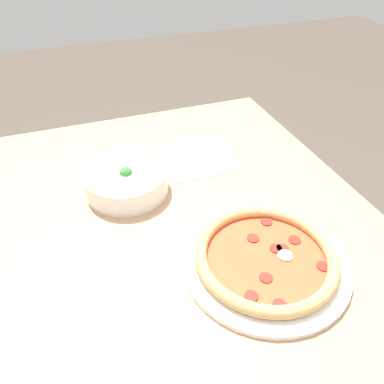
# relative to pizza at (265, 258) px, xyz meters

# --- Properties ---
(ground_plane) EXTENTS (8.00, 8.00, 0.00)m
(ground_plane) POSITION_rel_pizza_xyz_m (0.18, 0.11, -0.77)
(ground_plane) COLOR #4C4238
(dining_table) EXTENTS (1.14, 0.91, 0.75)m
(dining_table) POSITION_rel_pizza_xyz_m (0.18, 0.11, -0.13)
(dining_table) COLOR tan
(dining_table) RESTS_ON ground_plane
(pizza) EXTENTS (0.35, 0.35, 0.04)m
(pizza) POSITION_rel_pizza_xyz_m (0.00, 0.00, 0.00)
(pizza) COLOR white
(pizza) RESTS_ON dining_table
(bowl) EXTENTS (0.21, 0.21, 0.08)m
(bowl) POSITION_rel_pizza_xyz_m (0.34, 0.22, 0.02)
(bowl) COLOR white
(bowl) RESTS_ON dining_table
(napkin) EXTENTS (0.20, 0.20, 0.00)m
(napkin) POSITION_rel_pizza_xyz_m (0.42, -0.01, -0.02)
(napkin) COLOR white
(napkin) RESTS_ON dining_table
(fork) EXTENTS (0.03, 0.20, 0.00)m
(fork) POSITION_rel_pizza_xyz_m (0.39, -0.01, -0.01)
(fork) COLOR silver
(fork) RESTS_ON napkin
(knife) EXTENTS (0.03, 0.19, 0.01)m
(knife) POSITION_rel_pizza_xyz_m (0.44, -0.02, -0.01)
(knife) COLOR silver
(knife) RESTS_ON napkin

